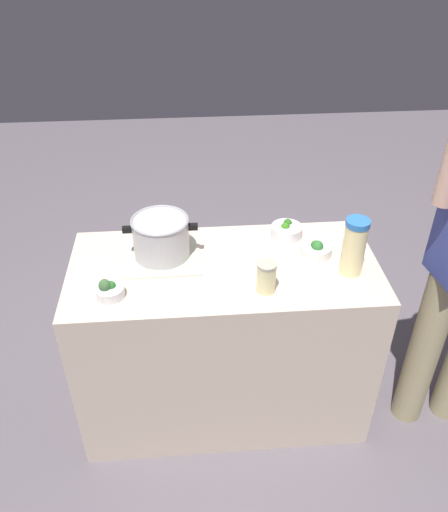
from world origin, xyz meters
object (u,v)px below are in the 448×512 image
mason_jar (266,277)px  broccoli_bowl_front (316,249)px  broccoli_bowl_center (109,290)px  cooking_pot (161,237)px  broccoli_bowl_back (286,231)px  lemonade_pitcher (354,247)px

mason_jar → broccoli_bowl_front: mason_jar is taller
broccoli_bowl_front → broccoli_bowl_center: broccoli_bowl_center is taller
cooking_pot → broccoli_bowl_center: bearing=-128.2°
broccoli_bowl_center → broccoli_bowl_back: (0.76, 0.36, 0.00)m
broccoli_bowl_center → lemonade_pitcher: bearing=4.6°
broccoli_bowl_front → broccoli_bowl_back: (-0.10, 0.15, 0.00)m
cooking_pot → broccoli_bowl_back: 0.57m
mason_jar → broccoli_bowl_center: (-0.61, 0.01, -0.04)m
broccoli_bowl_front → lemonade_pitcher: bearing=-49.7°
cooking_pot → broccoli_bowl_front: bearing=-3.7°
mason_jar → broccoli_bowl_front: (0.25, 0.23, -0.04)m
broccoli_bowl_center → broccoli_bowl_back: bearing=25.6°
cooking_pot → broccoli_bowl_front: cooking_pot is taller
cooking_pot → broccoli_bowl_center: (-0.20, -0.25, -0.07)m
broccoli_bowl_center → broccoli_bowl_back: 0.84m
lemonade_pitcher → mason_jar: size_ratio=1.91×
mason_jar → broccoli_bowl_front: bearing=41.9°
lemonade_pitcher → mason_jar: 0.38m
cooking_pot → broccoli_bowl_front: 0.66m
lemonade_pitcher → mason_jar: (-0.36, -0.09, -0.06)m
lemonade_pitcher → broccoli_bowl_back: lemonade_pitcher is taller
mason_jar → lemonade_pitcher: bearing=14.2°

